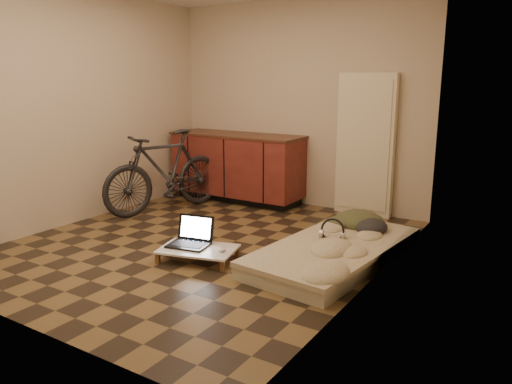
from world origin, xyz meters
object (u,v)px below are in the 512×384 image
Objects in this scene: bicycle at (165,167)px; futon at (334,252)px; lap_desk at (198,250)px; laptop at (191,239)px.

bicycle is 0.87× the size of futon.
lap_desk is 0.15m from laptop.
bicycle is 4.04× the size of laptop.
lap_desk is at bearing -33.60° from laptop.
lap_desk is at bearing -21.90° from bicycle.
futon is at bearing 16.77° from lap_desk.
bicycle is 2.59m from futon.
futon reaches higher than lap_desk.
bicycle reaches higher than futon.
futon is 1.26m from lap_desk.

